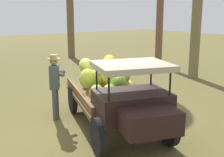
# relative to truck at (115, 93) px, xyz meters

# --- Properties ---
(ground_plane) EXTENTS (60.00, 60.00, 0.00)m
(ground_plane) POSITION_rel_truck_xyz_m (-0.65, -0.15, -0.94)
(ground_plane) COLOR brown
(truck) EXTENTS (4.66, 2.86, 1.84)m
(truck) POSITION_rel_truck_xyz_m (0.00, 0.00, 0.00)
(truck) COLOR black
(truck) RESTS_ON ground
(farmer) EXTENTS (0.58, 0.55, 1.77)m
(farmer) POSITION_rel_truck_xyz_m (-1.57, -0.85, 0.07)
(farmer) COLOR #444648
(farmer) RESTS_ON ground
(wooden_crate) EXTENTS (0.51, 0.42, 0.46)m
(wooden_crate) POSITION_rel_truck_xyz_m (-1.98, 1.71, -0.70)
(wooden_crate) COLOR olive
(wooden_crate) RESTS_ON ground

